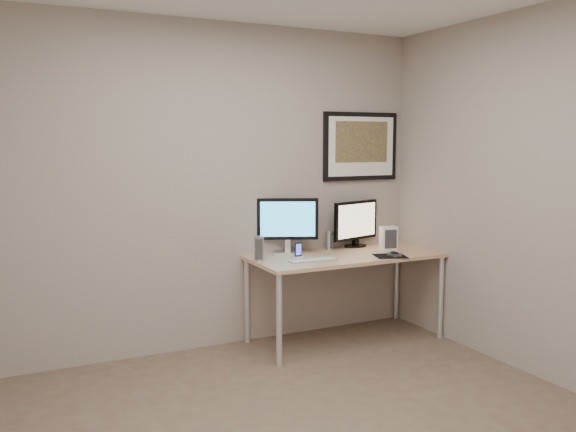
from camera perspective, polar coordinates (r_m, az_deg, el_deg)
name	(u,v)px	position (r m, az deg, el deg)	size (l,w,h in m)	color
floor	(319,432)	(3.73, 2.93, -19.52)	(3.60, 3.60, 0.00)	brown
room	(285,145)	(3.74, -0.30, 6.67)	(3.60, 3.60, 3.60)	white
desk	(345,262)	(5.11, 5.39, -4.33)	(1.60, 0.70, 0.73)	#A4804F
framed_art	(361,146)	(5.48, 6.81, 6.49)	(0.75, 0.04, 0.60)	black
monitor_large	(288,223)	(5.08, -0.03, -0.65)	(0.48, 0.25, 0.47)	#B9B8BE
monitor_tv	(356,222)	(5.43, 6.36, -0.61)	(0.51, 0.18, 0.41)	black
speaker_left	(259,249)	(4.80, -2.73, -3.06)	(0.08, 0.08, 0.19)	#B9B8BE
speaker_right	(329,240)	(5.30, 3.88, -2.28)	(0.06, 0.06, 0.16)	#B9B8BE
phone_dock	(298,250)	(4.90, 0.96, -3.22)	(0.06, 0.06, 0.13)	black
keyboard	(313,260)	(4.80, 2.35, -4.15)	(0.39, 0.10, 0.01)	#BBBBC0
mousepad	(390,256)	(5.07, 9.55, -3.71)	(0.25, 0.22, 0.00)	black
mouse	(394,254)	(5.06, 9.91, -3.49)	(0.06, 0.11, 0.04)	black
fan_unit	(388,238)	(5.34, 9.38, -2.07)	(0.13, 0.10, 0.21)	silver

